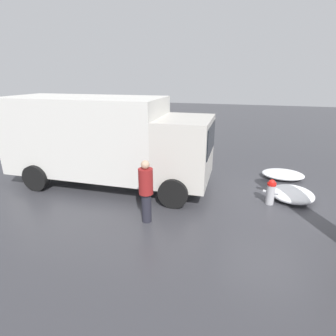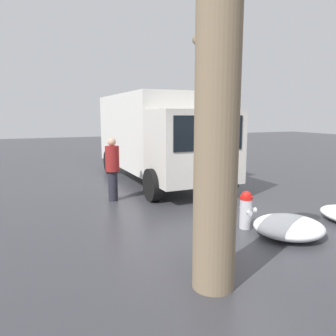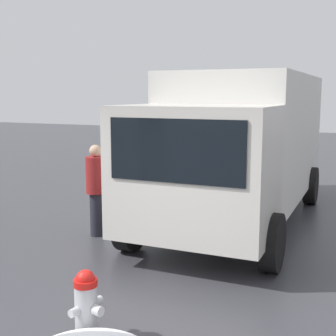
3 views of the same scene
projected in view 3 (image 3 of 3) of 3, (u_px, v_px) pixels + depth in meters
name	position (u px, v px, depth m)	size (l,w,h in m)	color
fire_hydrant	(86.00, 304.00, 5.05)	(0.46, 0.36, 0.79)	#B7B7BC
delivery_truck	(242.00, 141.00, 9.80)	(7.12, 2.78, 3.06)	beige
pedestrian	(96.00, 187.00, 8.72)	(0.38, 0.38, 1.73)	#23232D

